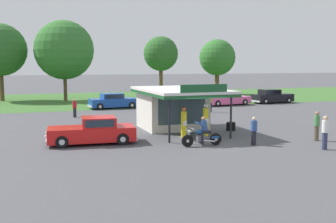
{
  "coord_description": "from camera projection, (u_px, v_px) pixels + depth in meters",
  "views": [
    {
      "loc": [
        -9.42,
        -19.9,
        4.33
      ],
      "look_at": [
        -1.17,
        3.49,
        1.4
      ],
      "focal_mm": 42.71,
      "sensor_mm": 36.0,
      "label": 1
    }
  ],
  "objects": [
    {
      "name": "motorcycle_with_rider",
      "position": [
        203.0,
        134.0,
        21.25
      ],
      "size": [
        2.26,
        0.7,
        1.58
      ],
      "color": "black",
      "rests_on": "ground"
    },
    {
      "name": "spare_tire_stack",
      "position": [
        231.0,
        126.0,
        26.26
      ],
      "size": [
        0.6,
        0.6,
        0.54
      ],
      "color": "black",
      "rests_on": "ground"
    },
    {
      "name": "gas_pump_nearside",
      "position": [
        184.0,
        124.0,
        23.29
      ],
      "size": [
        0.44,
        0.44,
        1.88
      ],
      "color": "slate",
      "rests_on": "ground"
    },
    {
      "name": "bystander_strolling_foreground",
      "position": [
        317.0,
        125.0,
        22.71
      ],
      "size": [
        0.34,
        0.34,
        1.68
      ],
      "color": "brown",
      "rests_on": "ground"
    },
    {
      "name": "gas_pump_offside",
      "position": [
        206.0,
        122.0,
        23.74
      ],
      "size": [
        0.44,
        0.44,
        2.03
      ],
      "color": "slate",
      "rests_on": "ground"
    },
    {
      "name": "bystander_standing_back_lot",
      "position": [
        210.0,
        102.0,
        36.34
      ],
      "size": [
        0.34,
        0.34,
        1.73
      ],
      "color": "black",
      "rests_on": "ground"
    },
    {
      "name": "featured_classic_sedan",
      "position": [
        93.0,
        132.0,
        21.9
      ],
      "size": [
        4.99,
        2.28,
        1.47
      ],
      "color": "red",
      "rests_on": "ground"
    },
    {
      "name": "ground_plane",
      "position": [
        209.0,
        142.0,
        22.26
      ],
      "size": [
        300.0,
        300.0,
        0.0
      ],
      "primitive_type": "plane",
      "color": "#4C4C51"
    },
    {
      "name": "tree_oak_far_left",
      "position": [
        218.0,
        59.0,
        57.34
      ],
      "size": [
        5.2,
        5.2,
        7.94
      ],
      "color": "brown",
      "rests_on": "ground"
    },
    {
      "name": "parked_car_back_row_centre_right",
      "position": [
        227.0,
        99.0,
        42.58
      ],
      "size": [
        5.49,
        2.48,
        1.47
      ],
      "color": "#E55993",
      "rests_on": "ground"
    },
    {
      "name": "bystander_admiring_sedan",
      "position": [
        75.0,
        108.0,
        32.77
      ],
      "size": [
        0.34,
        0.34,
        1.5
      ],
      "color": "black",
      "rests_on": "ground"
    },
    {
      "name": "tree_oak_right",
      "position": [
        161.0,
        54.0,
        54.71
      ],
      "size": [
        4.74,
        4.74,
        8.17
      ],
      "color": "brown",
      "rests_on": "ground"
    },
    {
      "name": "tree_oak_far_right",
      "position": [
        0.0,
        50.0,
        46.88
      ],
      "size": [
        6.18,
        6.18,
        9.13
      ],
      "color": "brown",
      "rests_on": "ground"
    },
    {
      "name": "tree_oak_centre",
      "position": [
        63.0,
        51.0,
        47.4
      ],
      "size": [
        7.01,
        7.01,
        9.54
      ],
      "color": "brown",
      "rests_on": "ground"
    },
    {
      "name": "service_station_kiosk",
      "position": [
        174.0,
        105.0,
        26.75
      ],
      "size": [
        4.72,
        7.32,
        3.23
      ],
      "color": "silver",
      "rests_on": "ground"
    },
    {
      "name": "parked_car_second_row_spare",
      "position": [
        113.0,
        101.0,
        39.56
      ],
      "size": [
        5.0,
        2.28,
        1.49
      ],
      "color": "#19479E",
      "rests_on": "ground"
    },
    {
      "name": "parked_car_back_row_far_left",
      "position": [
        175.0,
        101.0,
        39.91
      ],
      "size": [
        5.23,
        2.53,
        1.45
      ],
      "color": "beige",
      "rests_on": "ground"
    },
    {
      "name": "bystander_leaning_by_kiosk",
      "position": [
        254.0,
        130.0,
        21.49
      ],
      "size": [
        0.34,
        0.34,
        1.53
      ],
      "color": "black",
      "rests_on": "ground"
    },
    {
      "name": "bystander_chatting_near_pumps",
      "position": [
        325.0,
        132.0,
        20.31
      ],
      "size": [
        0.34,
        0.34,
        1.75
      ],
      "color": "#2D3351",
      "rests_on": "ground"
    },
    {
      "name": "grass_verge_strip",
      "position": [
        107.0,
        99.0,
        50.35
      ],
      "size": [
        120.0,
        24.0,
        0.01
      ],
      "primitive_type": "cube",
      "color": "#3D6B2D",
      "rests_on": "ground"
    },
    {
      "name": "parked_car_back_row_left",
      "position": [
        272.0,
        97.0,
        45.0
      ],
      "size": [
        4.99,
        2.18,
        1.54
      ],
      "color": "black",
      "rests_on": "ground"
    }
  ]
}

